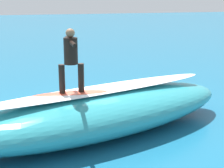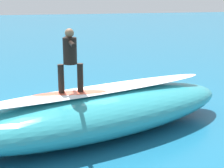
{
  "view_description": "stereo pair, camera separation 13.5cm",
  "coord_description": "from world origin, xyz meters",
  "views": [
    {
      "loc": [
        2.01,
        10.25,
        3.76
      ],
      "look_at": [
        -0.83,
        0.42,
        1.09
      ],
      "focal_mm": 54.97,
      "sensor_mm": 36.0,
      "label": 1
    },
    {
      "loc": [
        1.88,
        10.29,
        3.76
      ],
      "look_at": [
        -0.83,
        0.42,
        1.09
      ],
      "focal_mm": 54.97,
      "sensor_mm": 36.0,
      "label": 2
    }
  ],
  "objects": [
    {
      "name": "ground_plane",
      "position": [
        0.0,
        0.0,
        0.0
      ],
      "size": [
        120.0,
        120.0,
        0.0
      ],
      "primitive_type": "plane",
      "color": "#196084"
    },
    {
      "name": "surfboard_paddling",
      "position": [
        -2.31,
        -0.95,
        0.04
      ],
      "size": [
        1.77,
        2.2,
        0.08
      ],
      "primitive_type": "ellipsoid",
      "rotation": [
        0.0,
        0.0,
        2.19
      ],
      "color": "silver",
      "rests_on": "ground_plane"
    },
    {
      "name": "wave_foam_lip",
      "position": [
        -0.16,
        1.56,
        1.27
      ],
      "size": [
        7.11,
        2.83,
        0.08
      ],
      "primitive_type": "ellipsoid",
      "rotation": [
        0.0,
        0.0,
        0.28
      ],
      "color": "white",
      "rests_on": "wave_crest"
    },
    {
      "name": "surfboard_riding",
      "position": [
        0.64,
        1.79,
        1.28
      ],
      "size": [
        2.09,
        0.55,
        0.1
      ],
      "primitive_type": "ellipsoid",
      "rotation": [
        0.0,
        0.0,
        -0.02
      ],
      "color": "#E0563D",
      "rests_on": "wave_crest"
    },
    {
      "name": "surfer_riding",
      "position": [
        0.64,
        1.79,
        2.28
      ],
      "size": [
        0.65,
        1.55,
        1.63
      ],
      "rotation": [
        0.0,
        0.0,
        -0.02
      ],
      "color": "black",
      "rests_on": "surfboard_riding"
    },
    {
      "name": "foam_patch_mid",
      "position": [
        0.57,
        -0.87,
        0.05
      ],
      "size": [
        0.96,
        0.99,
        0.1
      ],
      "primitive_type": "ellipsoid",
      "rotation": [
        0.0,
        0.0,
        2.23
      ],
      "color": "white",
      "rests_on": "ground_plane"
    },
    {
      "name": "surfer_paddling",
      "position": [
        -2.24,
        -1.05,
        0.2
      ],
      "size": [
        1.09,
        1.42,
        0.29
      ],
      "rotation": [
        0.0,
        0.0,
        2.19
      ],
      "color": "black",
      "rests_on": "surfboard_paddling"
    },
    {
      "name": "wave_crest",
      "position": [
        -0.16,
        1.56,
        0.61
      ],
      "size": [
        8.78,
        4.79,
        1.23
      ],
      "primitive_type": "ellipsoid",
      "rotation": [
        0.0,
        0.0,
        0.28
      ],
      "color": "teal",
      "rests_on": "ground_plane"
    }
  ]
}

